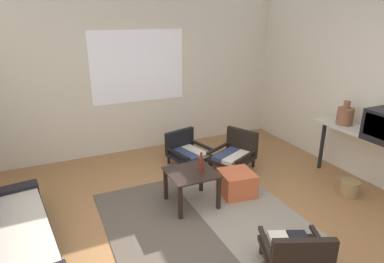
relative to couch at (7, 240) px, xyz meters
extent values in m
plane|color=olive|center=(2.05, -0.78, -0.21)|extent=(7.80, 7.80, 0.00)
cube|color=beige|center=(2.05, 2.28, 1.14)|extent=(5.60, 0.12, 2.70)
cube|color=white|center=(2.05, 2.22, 1.27)|extent=(1.60, 0.01, 1.19)
cube|color=#4C4238|center=(1.50, -0.13, -0.20)|extent=(1.10, 2.01, 0.01)
cube|color=gray|center=(2.60, -0.13, -0.20)|extent=(1.10, 2.01, 0.01)
cube|color=black|center=(0.06, 0.01, -0.10)|extent=(0.91, 1.95, 0.21)
cube|color=#B2A899|center=(0.09, 0.01, 0.05)|extent=(0.79, 1.76, 0.10)
cube|color=black|center=(-0.03, 0.85, -0.03)|extent=(0.71, 0.26, 0.35)
cube|color=black|center=(2.07, 0.13, 0.24)|extent=(0.59, 0.57, 0.02)
cube|color=black|center=(1.81, 0.38, 0.01)|extent=(0.04, 0.04, 0.44)
cube|color=black|center=(2.33, 0.38, 0.01)|extent=(0.04, 0.04, 0.44)
cube|color=black|center=(1.81, -0.11, 0.01)|extent=(0.04, 0.04, 0.44)
cube|color=black|center=(2.33, -0.11, 0.01)|extent=(0.04, 0.04, 0.44)
cylinder|color=black|center=(2.83, 1.04, -0.14)|extent=(0.04, 0.04, 0.13)
cylinder|color=black|center=(2.38, 0.92, -0.14)|extent=(0.04, 0.04, 0.13)
cylinder|color=black|center=(2.70, 1.53, -0.14)|extent=(0.04, 0.04, 0.13)
cylinder|color=black|center=(2.25, 1.41, -0.14)|extent=(0.04, 0.04, 0.13)
cube|color=black|center=(2.54, 1.22, -0.05)|extent=(0.68, 0.70, 0.05)
cube|color=beige|center=(2.64, 1.23, 0.01)|extent=(0.31, 0.55, 0.06)
cube|color=#2D3856|center=(2.45, 1.18, 0.01)|extent=(0.31, 0.55, 0.06)
cube|color=black|center=(2.47, 1.48, 0.15)|extent=(0.55, 0.21, 0.34)
cube|color=black|center=(2.79, 1.29, 0.07)|extent=(0.19, 0.58, 0.04)
cube|color=black|center=(2.29, 1.16, 0.07)|extent=(0.19, 0.58, 0.04)
cylinder|color=black|center=(2.32, -1.02, -0.13)|extent=(0.04, 0.04, 0.15)
cylinder|color=black|center=(2.76, -1.21, -0.13)|extent=(0.04, 0.04, 0.15)
cube|color=black|center=(2.45, -1.32, -0.03)|extent=(0.72, 0.70, 0.05)
cube|color=beige|center=(2.37, -1.27, 0.03)|extent=(0.35, 0.50, 0.06)
cube|color=black|center=(2.55, -1.34, 0.03)|extent=(0.35, 0.50, 0.06)
cube|color=black|center=(2.36, -1.54, 0.16)|extent=(0.54, 0.28, 0.31)
cube|color=black|center=(2.21, -1.22, 0.09)|extent=(0.25, 0.50, 0.04)
cube|color=black|center=(2.69, -1.43, 0.09)|extent=(0.25, 0.50, 0.04)
cylinder|color=black|center=(2.94, 0.48, -0.13)|extent=(0.04, 0.04, 0.15)
cylinder|color=black|center=(2.74, 0.90, -0.13)|extent=(0.04, 0.04, 0.15)
cylinder|color=black|center=(3.43, 0.71, -0.13)|extent=(0.04, 0.04, 0.15)
cylinder|color=black|center=(3.22, 1.14, -0.13)|extent=(0.04, 0.04, 0.15)
cube|color=black|center=(3.08, 0.81, -0.03)|extent=(0.80, 0.76, 0.05)
cube|color=beige|center=(3.11, 0.71, 0.02)|extent=(0.58, 0.41, 0.06)
cube|color=#2D3856|center=(3.02, 0.89, 0.02)|extent=(0.58, 0.41, 0.06)
cube|color=black|center=(3.34, 0.93, 0.18)|extent=(0.30, 0.53, 0.38)
cube|color=black|center=(3.19, 0.58, 0.08)|extent=(0.58, 0.31, 0.04)
cube|color=black|center=(2.97, 1.04, 0.08)|extent=(0.58, 0.31, 0.04)
cube|color=#BC5633|center=(2.73, 0.11, -0.04)|extent=(0.48, 0.48, 0.32)
cube|color=#B2AD9E|center=(4.37, -0.49, 0.60)|extent=(0.37, 1.60, 0.04)
cylinder|color=black|center=(4.37, 0.25, 0.19)|extent=(0.06, 0.06, 0.79)
cube|color=black|center=(4.09, -0.76, 0.84)|extent=(0.01, 0.32, 0.27)
cylinder|color=brown|center=(4.37, -0.08, 0.74)|extent=(0.23, 0.23, 0.24)
cylinder|color=brown|center=(4.37, -0.08, 0.91)|extent=(0.09, 0.09, 0.10)
cylinder|color=#5B2319|center=(2.19, 0.09, 0.35)|extent=(0.07, 0.07, 0.20)
cylinder|color=#5B2319|center=(2.19, 0.09, 0.48)|extent=(0.03, 0.03, 0.06)
cylinder|color=olive|center=(4.09, -0.56, -0.10)|extent=(0.26, 0.26, 0.22)
camera|label=1|loc=(0.51, -3.24, 2.11)|focal=31.04mm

